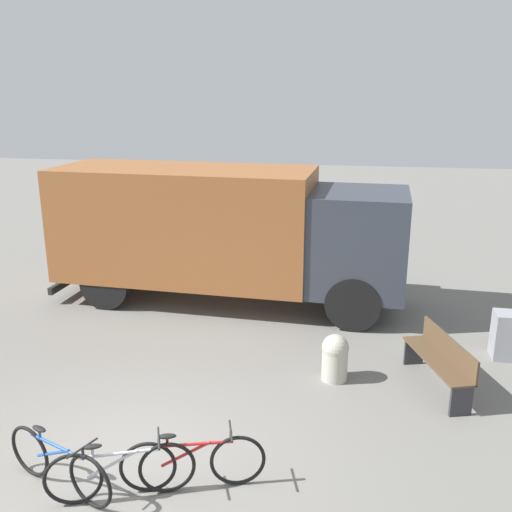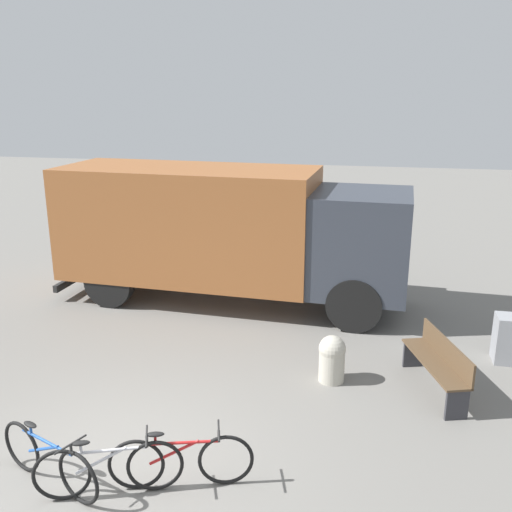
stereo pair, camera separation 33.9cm
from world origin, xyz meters
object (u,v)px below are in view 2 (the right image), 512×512
object	(u,v)px
delivery_truck	(225,228)
bicycle_far	(181,461)
bicycle_near	(49,460)
bollard_near_bench	(332,357)
bicycle_middle	(109,469)
park_bench	(439,362)

from	to	relation	value
delivery_truck	bicycle_far	xyz separation A→B (m)	(1.04, -6.15, -1.32)
bicycle_near	bollard_near_bench	bearing A→B (deg)	68.64
bicycle_middle	bollard_near_bench	distance (m)	4.02
delivery_truck	bicycle_near	size ratio (longest dim) A/B	4.75
bicycle_far	bicycle_near	bearing A→B (deg)	174.60
delivery_truck	bicycle_middle	size ratio (longest dim) A/B	4.71
bicycle_far	bicycle_middle	bearing A→B (deg)	-174.45
bicycle_near	bicycle_far	world-z (taller)	same
delivery_truck	park_bench	bearing A→B (deg)	-33.80
bicycle_near	bicycle_middle	distance (m)	0.77
delivery_truck	park_bench	size ratio (longest dim) A/B	4.30
bicycle_near	bollard_near_bench	size ratio (longest dim) A/B	2.06
bicycle_near	park_bench	bearing A→B (deg)	56.81
bollard_near_bench	bicycle_middle	bearing A→B (deg)	-125.39
delivery_truck	park_bench	world-z (taller)	delivery_truck
delivery_truck	bicycle_near	xyz separation A→B (m)	(-0.51, -6.45, -1.32)
bollard_near_bench	bicycle_near	bearing A→B (deg)	-133.54
bicycle_middle	bicycle_near	bearing A→B (deg)	158.34
park_bench	bicycle_near	size ratio (longest dim) A/B	1.10
delivery_truck	park_bench	xyz separation A→B (m)	(4.25, -3.16, -1.18)
delivery_truck	bicycle_far	bearing A→B (deg)	-77.53
park_bench	bicycle_far	xyz separation A→B (m)	(-3.21, -2.98, -0.13)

